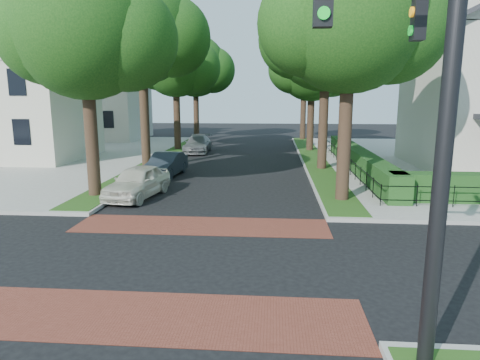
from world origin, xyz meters
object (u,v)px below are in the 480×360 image
traffic_signal (431,86)px  parked_car_rear (198,144)px  parked_car_front (138,182)px  parked_car_middle (166,165)px

traffic_signal → parked_car_rear: bearing=107.3°
parked_car_front → parked_car_middle: 5.19m
traffic_signal → parked_car_rear: size_ratio=1.70×
traffic_signal → parked_car_rear: (-8.49, 27.30, -4.03)m
parked_car_front → parked_car_middle: parked_car_front is taller
traffic_signal → parked_car_front: size_ratio=1.87×
parked_car_rear → parked_car_middle: bearing=-91.7°
parked_car_front → parked_car_rear: bearing=99.5°
parked_car_front → parked_car_middle: (-0.00, 5.19, -0.05)m
parked_car_middle → parked_car_rear: size_ratio=0.88×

